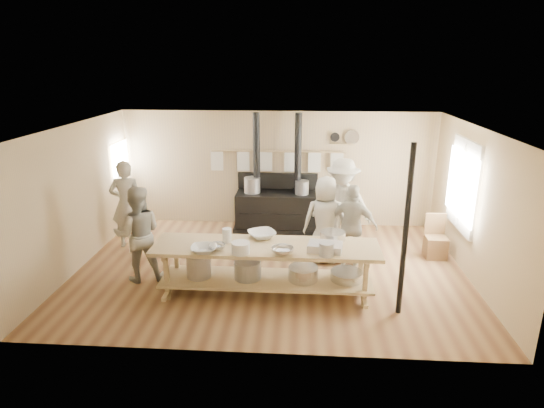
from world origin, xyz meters
name	(u,v)px	position (x,y,z in m)	size (l,w,h in m)	color
ground	(270,269)	(0.00, 0.00, 0.00)	(7.00, 7.00, 0.00)	brown
room_shell	(270,184)	(0.00, 0.00, 1.62)	(7.00, 7.00, 7.00)	tan
window_right	(463,185)	(3.47, 0.60, 1.50)	(0.09, 1.50, 1.65)	beige
left_opening	(120,158)	(-3.45, 2.00, 1.60)	(0.00, 0.90, 0.90)	white
stove	(277,207)	(-0.01, 2.12, 0.52)	(1.90, 0.75, 2.60)	black
towel_rail	(278,158)	(0.00, 2.40, 1.56)	(3.00, 0.04, 0.47)	tan
back_wall_shelf	(345,139)	(1.46, 2.43, 2.00)	(0.63, 0.14, 0.32)	tan
prep_table	(265,264)	(-0.01, -0.90, 0.52)	(3.60, 0.90, 0.85)	tan
support_post	(406,232)	(2.05, -1.35, 1.30)	(0.08, 0.08, 2.60)	black
cook_far_left	(127,204)	(-2.95, 0.92, 0.90)	(0.65, 0.43, 1.79)	#A09D8D
cook_left	(138,234)	(-2.21, -0.53, 0.84)	(0.81, 0.63, 1.67)	#A09D8D
cook_center	(325,220)	(0.99, 0.43, 0.83)	(0.81, 0.53, 1.65)	#A09D8D
cook_right	(352,226)	(1.48, 0.29, 0.78)	(0.91, 0.38, 1.55)	#A09D8D
cook_by_window	(342,203)	(1.36, 1.21, 0.92)	(1.18, 0.68, 1.83)	#A09D8D
chair	(435,245)	(3.15, 0.78, 0.25)	(0.40, 0.40, 0.84)	brown
bowl_white_a	(204,249)	(-0.93, -1.23, 0.90)	(0.40, 0.40, 0.10)	white
bowl_steel_a	(217,247)	(-0.75, -1.10, 0.89)	(0.27, 0.27, 0.08)	silver
bowl_white_b	(262,234)	(-0.09, -0.57, 0.90)	(0.44, 0.44, 0.11)	white
bowl_steel_b	(283,251)	(0.28, -1.22, 0.90)	(0.34, 0.34, 0.11)	silver
roasting_pan	(325,247)	(0.93, -1.03, 0.91)	(0.52, 0.34, 0.11)	#B2B2B7
mixing_bowl_large	(333,236)	(1.07, -0.57, 0.92)	(0.41, 0.41, 0.13)	silver
bucket_galv	(326,249)	(0.94, -1.23, 0.95)	(0.23, 0.23, 0.21)	gray
deep_bowl_enamel	(241,248)	(-0.36, -1.23, 0.94)	(0.28, 0.28, 0.18)	white
pitcher	(227,235)	(-0.64, -0.80, 0.97)	(0.15, 0.15, 0.23)	white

